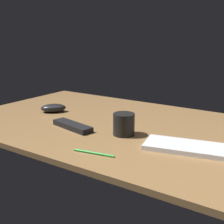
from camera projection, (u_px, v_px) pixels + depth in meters
The scene contains 6 objects.
desk at pixel (120, 126), 128.60cm from camera, with size 140.00×84.00×2.00cm, color olive.
keyboard at pixel (204, 149), 99.02cm from camera, with size 38.46×12.15×1.59cm, color silver.
computer_mouse at pixel (53, 108), 146.87cm from camera, with size 11.86×6.76×3.99cm, color black.
tv_remote at pixel (72, 126), 122.38cm from camera, with size 19.81×5.26×2.14cm, color black.
coffee_mug at pixel (124, 124), 114.15cm from camera, with size 8.10×8.10×8.29cm, color black.
pen at pixel (94, 153), 97.15cm from camera, with size 0.72×0.72×14.23cm, color green.
Camera 1 is at (65.39, -103.88, 39.99)cm, focal length 49.06 mm.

